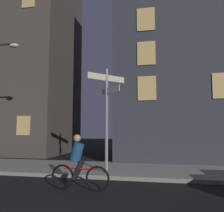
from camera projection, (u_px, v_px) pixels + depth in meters
sidewalk_kerb at (102, 169)px, 9.69m from camera, size 40.00×3.45×0.14m
signpost at (107, 109)px, 8.74m from camera, size 1.24×1.24×3.99m
cyclist at (78, 164)px, 6.64m from camera, size 1.82×0.35×1.61m
building_left_block at (15, 30)px, 18.55m from camera, size 9.48×6.27×19.76m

